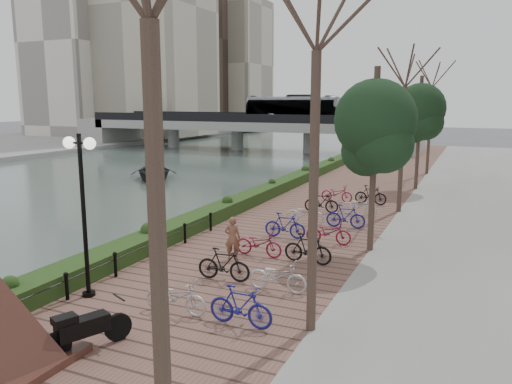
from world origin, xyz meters
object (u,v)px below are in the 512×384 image
Objects in this scene: motorcycle at (88,327)px; pedestrian at (233,238)px; lamppost at (82,180)px; boat at (153,173)px.

pedestrian reaches higher than motorcycle.
lamppost is 5.63m from pedestrian.
boat is (-14.69, 16.05, -0.71)m from pedestrian.
boat is (-14.68, 22.98, -0.50)m from motorcycle.
pedestrian is (2.21, 4.52, -2.52)m from lamppost.
lamppost is 0.91× the size of boat.
motorcycle is at bearing -47.65° from lamppost.
pedestrian is at bearing -82.52° from boat.
pedestrian is at bearing 114.06° from motorcycle.
pedestrian is at bearing 63.99° from lamppost.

